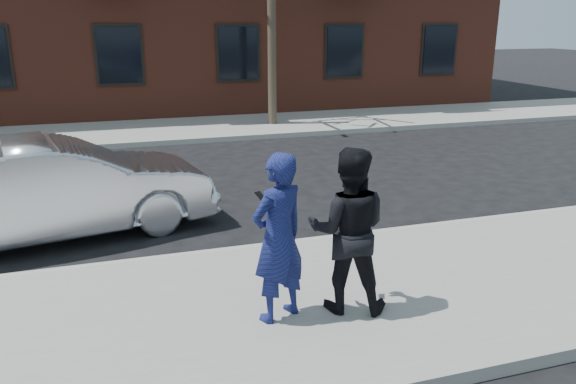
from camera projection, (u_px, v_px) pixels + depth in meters
name	position (u px, v px, depth m)	size (l,w,h in m)	color
ground	(158.00, 324.00, 6.30)	(100.00, 100.00, 0.00)	black
near_sidewalk	(160.00, 329.00, 6.05)	(50.00, 3.50, 0.15)	gray
near_curb	(148.00, 263.00, 7.69)	(50.00, 0.10, 0.15)	#999691
far_sidewalk	(124.00, 133.00, 16.53)	(50.00, 3.50, 0.15)	gray
far_curb	(126.00, 145.00, 14.89)	(50.00, 0.10, 0.15)	#999691
silver_sedan	(59.00, 189.00, 8.66)	(1.64, 4.70, 1.55)	silver
man_hoodie	(278.00, 238.00, 5.89)	(0.80, 0.69, 1.85)	navy
man_peacoat	(348.00, 230.00, 6.10)	(1.10, 1.00, 1.85)	black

